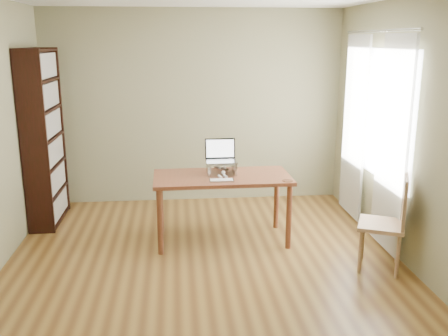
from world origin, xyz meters
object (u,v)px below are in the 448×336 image
bookshelf (44,138)px  cat (218,168)px  laptop (221,156)px  chair (389,219)px  desk (222,184)px  keyboard (222,180)px

bookshelf → cat: size_ratio=4.45×
cat → laptop: bearing=27.7°
laptop → chair: 1.89m
desk → laptop: (0.00, 0.14, 0.28)m
laptop → cat: size_ratio=0.72×
bookshelf → chair: size_ratio=2.20×
keyboard → cat: 0.33m
keyboard → cat: cat is taller
laptop → chair: (1.54, -1.01, -0.43)m
laptop → keyboard: laptop is taller
chair → keyboard: bearing=-177.9°
bookshelf → keyboard: bearing=-27.2°
desk → laptop: 0.32m
bookshelf → desk: bookshelf is taller
bookshelf → laptop: 2.18m
desk → keyboard: size_ratio=5.79×
bookshelf → keyboard: bookshelf is taller
keyboard → desk: bearing=83.9°
laptop → cat: (-0.03, -0.03, -0.13)m
chair → bookshelf: bearing=179.3°
bookshelf → laptop: bearing=-18.4°
laptop → keyboard: size_ratio=1.32×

